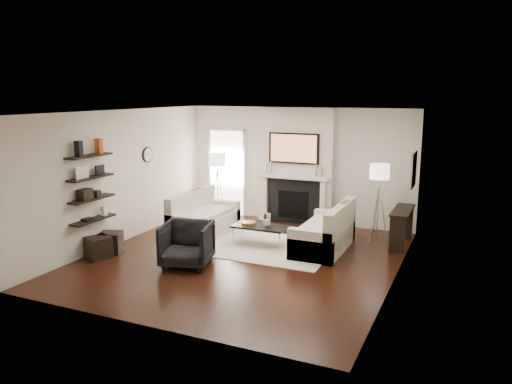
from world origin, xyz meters
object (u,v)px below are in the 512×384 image
at_px(loveseat_right_base, 323,239).
at_px(loveseat_left_base, 205,225).
at_px(coffee_table, 260,227).
at_px(lamp_left_shade, 217,160).
at_px(ottoman_near, 111,242).
at_px(lamp_right_shade, 380,172).
at_px(armchair, 187,242).

bearing_deg(loveseat_right_base, loveseat_left_base, -179.12).
bearing_deg(loveseat_right_base, coffee_table, -166.90).
bearing_deg(lamp_left_shade, ottoman_near, -101.00).
distance_m(loveseat_left_base, lamp_right_shade, 3.86).
bearing_deg(armchair, loveseat_left_base, 95.40).
xyz_separation_m(lamp_left_shade, ottoman_near, (-0.62, -3.19, -1.25)).
bearing_deg(lamp_right_shade, ottoman_near, -146.97).
bearing_deg(coffee_table, lamp_left_shade, 138.53).
relative_size(loveseat_right_base, lamp_left_shade, 4.50).
bearing_deg(ottoman_near, coffee_table, 32.53).
height_order(loveseat_left_base, lamp_right_shade, lamp_right_shade).
bearing_deg(loveseat_right_base, lamp_right_shade, 52.38).
relative_size(loveseat_left_base, armchair, 2.09).
height_order(loveseat_left_base, loveseat_right_base, same).
height_order(coffee_table, lamp_left_shade, lamp_left_shade).
distance_m(loveseat_left_base, coffee_table, 1.45).
xyz_separation_m(loveseat_left_base, coffee_table, (1.42, -0.24, 0.19)).
xyz_separation_m(loveseat_left_base, lamp_left_shade, (-0.42, 1.38, 1.24)).
distance_m(loveseat_left_base, loveseat_right_base, 2.64).
relative_size(loveseat_right_base, armchair, 2.09).
xyz_separation_m(loveseat_left_base, ottoman_near, (-1.04, -1.81, -0.01)).
height_order(loveseat_right_base, coffee_table, same).
distance_m(loveseat_left_base, lamp_left_shade, 1.90).
bearing_deg(lamp_left_shade, loveseat_left_base, -73.02).
bearing_deg(coffee_table, lamp_right_shade, 33.61).
distance_m(coffee_table, lamp_right_shade, 2.69).
height_order(lamp_right_shade, ottoman_near, lamp_right_shade).
relative_size(loveseat_right_base, lamp_right_shade, 4.50).
height_order(armchair, lamp_left_shade, lamp_left_shade).
bearing_deg(lamp_left_shade, armchair, -70.94).
height_order(armchair, ottoman_near, armchair).
relative_size(coffee_table, ottoman_near, 2.75).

